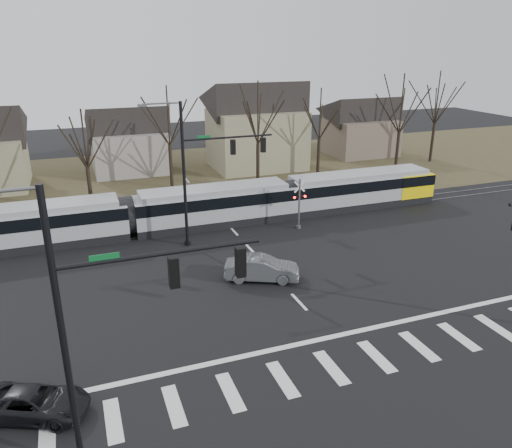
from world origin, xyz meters
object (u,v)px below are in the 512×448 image
object	(u,v)px
suv	(34,403)
sedan	(262,268)
tram	(212,204)
rail_crossing_signal	(299,205)

from	to	relation	value
suv	sedan	bearing A→B (deg)	-33.90
tram	suv	xyz separation A→B (m)	(-12.52, -18.62, -1.10)
suv	rail_crossing_signal	world-z (taller)	rail_crossing_signal
sedan	tram	bearing A→B (deg)	24.79
tram	sedan	bearing A→B (deg)	-89.29
tram	sedan	distance (m)	10.65
tram	rail_crossing_signal	distance (m)	6.89
tram	suv	distance (m)	22.46
sedan	suv	xyz separation A→B (m)	(-12.65, -8.00, -0.16)
rail_crossing_signal	sedan	bearing A→B (deg)	-128.83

